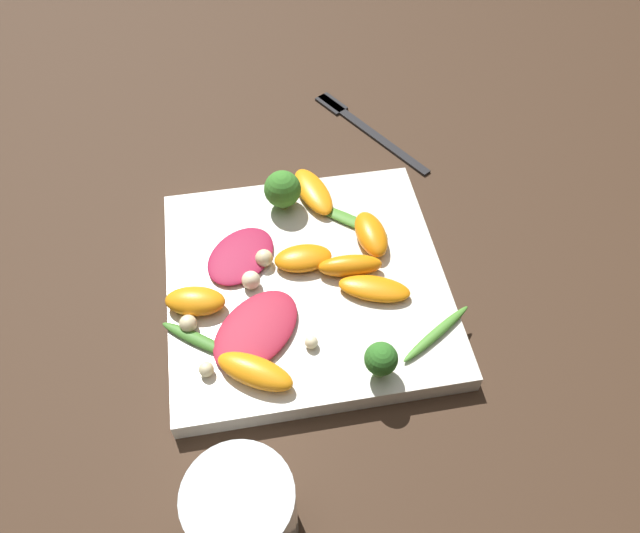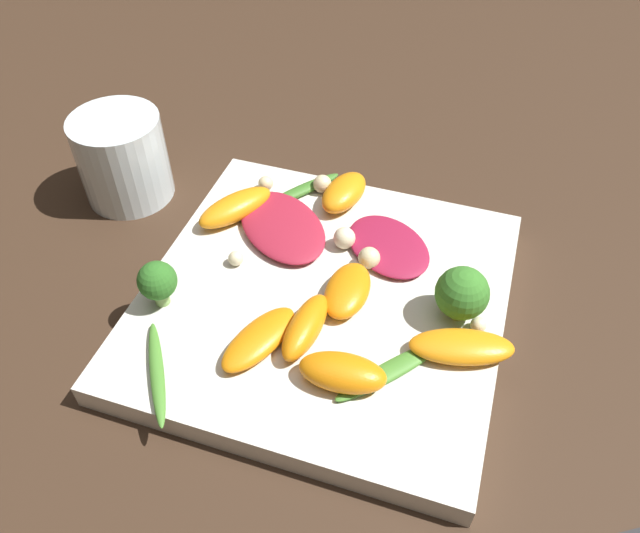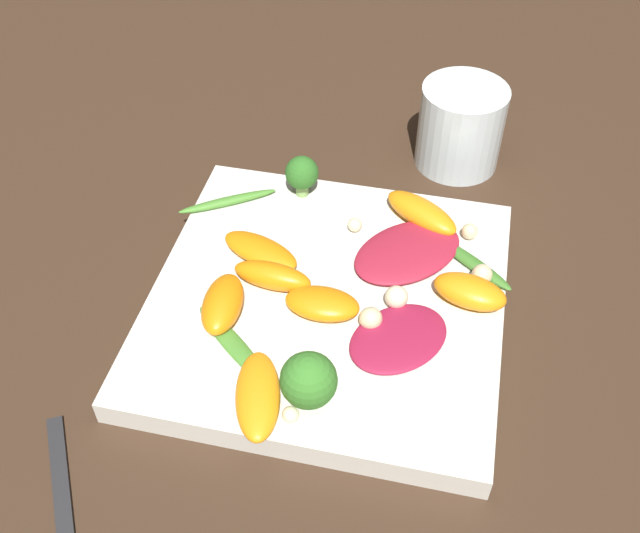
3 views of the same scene
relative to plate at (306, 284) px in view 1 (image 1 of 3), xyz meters
The scene contains 24 objects.
ground_plane 0.01m from the plate, ahead, with size 2.40×2.40×0.00m, color #382619.
plate is the anchor object (origin of this frame).
drinking_glass 0.24m from the plate, 110.45° to the right, with size 0.08×0.08×0.08m.
fork 0.27m from the plate, 66.46° to the left, with size 0.12×0.18×0.01m.
radicchio_leaf_0 0.07m from the plate, 149.73° to the left, with size 0.10×0.10×0.01m.
radicchio_leaf_1 0.08m from the plate, 135.23° to the right, with size 0.12×0.12×0.01m.
orange_segment_0 0.09m from the plate, 26.45° to the left, with size 0.04×0.06×0.02m.
orange_segment_1 0.11m from the plate, behind, with size 0.06×0.04×0.02m.
orange_segment_2 0.03m from the plate, 95.83° to the left, with size 0.06×0.03×0.02m.
orange_segment_3 0.12m from the plate, 121.28° to the right, with size 0.08×0.06×0.02m.
orange_segment_4 0.12m from the plate, 76.99° to the left, with size 0.05×0.08×0.02m.
orange_segment_5 0.07m from the plate, 24.71° to the right, with size 0.08×0.05×0.01m.
orange_segment_6 0.05m from the plate, ahead, with size 0.07×0.03×0.02m.
broccoli_floret_0 0.11m from the plate, 94.97° to the left, with size 0.04×0.04×0.05m.
broccoli_floret_1 0.13m from the plate, 67.32° to the right, with size 0.03×0.03×0.04m.
arugula_sprig_0 0.09m from the plate, 50.22° to the left, with size 0.08×0.07×0.01m.
arugula_sprig_1 0.14m from the plate, 38.34° to the right, with size 0.08×0.06×0.01m.
arugula_sprig_2 0.13m from the plate, 152.96° to the right, with size 0.07×0.06×0.01m.
macadamia_nut_0 0.14m from the plate, 139.19° to the right, with size 0.01×0.01×0.01m.
macadamia_nut_1 0.06m from the plate, behind, with size 0.02×0.02×0.02m.
macadamia_nut_2 0.08m from the plate, 95.44° to the right, with size 0.01×0.01×0.01m.
macadamia_nut_3 0.13m from the plate, 161.33° to the right, with size 0.02×0.02×0.02m.
macadamia_nut_4 0.05m from the plate, 146.74° to the left, with size 0.02×0.02×0.02m.
macadamia_nut_5 0.12m from the plate, 88.75° to the left, with size 0.01×0.01×0.01m.
Camera 1 is at (-0.05, -0.37, 0.53)m, focal length 35.00 mm.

